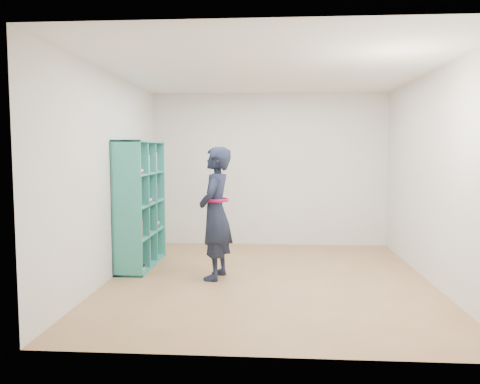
{
  "coord_description": "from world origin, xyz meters",
  "views": [
    {
      "loc": [
        0.04,
        -5.8,
        1.62
      ],
      "look_at": [
        -0.38,
        0.3,
        1.08
      ],
      "focal_mm": 35.0,
      "sensor_mm": 36.0,
      "label": 1
    }
  ],
  "objects": [
    {
      "name": "floor",
      "position": [
        0.0,
        0.0,
        0.0
      ],
      "size": [
        4.5,
        4.5,
        0.0
      ],
      "primitive_type": "plane",
      "color": "#9A6946",
      "rests_on": "ground"
    },
    {
      "name": "ceiling",
      "position": [
        0.0,
        0.0,
        2.6
      ],
      "size": [
        4.5,
        4.5,
        0.0
      ],
      "primitive_type": "plane",
      "color": "white",
      "rests_on": "wall_back"
    },
    {
      "name": "wall_left",
      "position": [
        -2.0,
        0.0,
        1.3
      ],
      "size": [
        0.02,
        4.5,
        2.6
      ],
      "primitive_type": "cube",
      "color": "silver",
      "rests_on": "floor"
    },
    {
      "name": "wall_right",
      "position": [
        2.0,
        0.0,
        1.3
      ],
      "size": [
        0.02,
        4.5,
        2.6
      ],
      "primitive_type": "cube",
      "color": "silver",
      "rests_on": "floor"
    },
    {
      "name": "wall_back",
      "position": [
        0.0,
        2.25,
        1.3
      ],
      "size": [
        4.0,
        0.02,
        2.6
      ],
      "primitive_type": "cube",
      "color": "silver",
      "rests_on": "floor"
    },
    {
      "name": "wall_front",
      "position": [
        0.0,
        -2.25,
        1.3
      ],
      "size": [
        4.0,
        0.02,
        2.6
      ],
      "primitive_type": "cube",
      "color": "silver",
      "rests_on": "floor"
    },
    {
      "name": "bookshelf",
      "position": [
        -1.83,
        0.61,
        0.87
      ],
      "size": [
        0.39,
        1.32,
        1.76
      ],
      "color": "#287E71",
      "rests_on": "floor"
    },
    {
      "name": "person",
      "position": [
        -0.67,
        0.01,
        0.84
      ],
      "size": [
        0.49,
        0.67,
        1.67
      ],
      "rotation": [
        0.0,
        0.0,
        -1.73
      ],
      "color": "black",
      "rests_on": "floor"
    },
    {
      "name": "smartphone",
      "position": [
        -0.8,
        0.13,
        0.95
      ],
      "size": [
        0.02,
        0.1,
        0.13
      ],
      "rotation": [
        0.41,
        0.0,
        -0.07
      ],
      "color": "silver",
      "rests_on": "person"
    }
  ]
}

